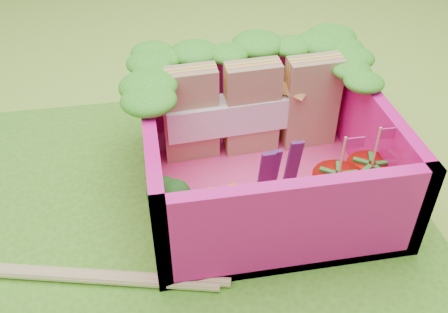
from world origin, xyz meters
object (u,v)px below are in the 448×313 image
object	(u,v)px
bento_box	(264,149)
strawberry_right	(368,184)
sandwich_stack	(253,108)
strawberry_left	(335,195)
chopsticks	(1,270)
broccoli	(176,199)

from	to	relation	value
bento_box	strawberry_right	bearing A→B (deg)	-30.22
sandwich_stack	strawberry_left	xyz separation A→B (m)	(0.29, -0.67, -0.14)
strawberry_left	chopsticks	size ratio (longest dim) A/B	0.23
broccoli	strawberry_right	world-z (taller)	strawberry_right
bento_box	sandwich_stack	bearing A→B (deg)	88.95
broccoli	chopsticks	distance (m)	0.91
bento_box	strawberry_left	bearing A→B (deg)	-48.78
chopsticks	sandwich_stack	bearing A→B (deg)	27.72
strawberry_left	chopsticks	distance (m)	1.71
strawberry_right	chopsticks	xyz separation A→B (m)	(-1.90, -0.12, -0.16)
strawberry_right	sandwich_stack	bearing A→B (deg)	128.52
sandwich_stack	strawberry_left	distance (m)	0.75
strawberry_right	broccoli	bearing A→B (deg)	178.88
bento_box	strawberry_right	xyz separation A→B (m)	(0.50, -0.29, -0.09)
sandwich_stack	broccoli	bearing A→B (deg)	-131.18
strawberry_left	chopsticks	world-z (taller)	strawberry_left
sandwich_stack	strawberry_right	size ratio (longest dim) A/B	2.13
broccoli	chopsticks	size ratio (longest dim) A/B	0.14
sandwich_stack	chopsticks	size ratio (longest dim) A/B	0.49
broccoli	bento_box	bearing A→B (deg)	27.59
bento_box	chopsticks	bearing A→B (deg)	-163.72
sandwich_stack	chopsticks	xyz separation A→B (m)	(-1.40, -0.74, -0.31)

